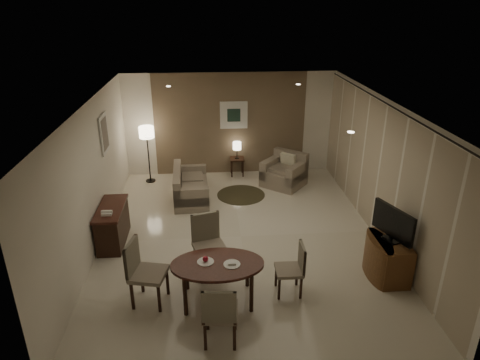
{
  "coord_description": "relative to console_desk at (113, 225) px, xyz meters",
  "views": [
    {
      "loc": [
        -0.61,
        -7.43,
        4.42
      ],
      "look_at": [
        0.0,
        0.2,
        1.15
      ],
      "focal_mm": 32.0,
      "sensor_mm": 36.0,
      "label": 1
    }
  ],
  "objects": [
    {
      "name": "room_shell",
      "position": [
        2.49,
        0.4,
        0.98
      ],
      "size": [
        5.5,
        7.0,
        2.7
      ],
      "color": "beige",
      "rests_on": "ground"
    },
    {
      "name": "taupe_accent",
      "position": [
        2.49,
        3.48,
        0.98
      ],
      "size": [
        3.96,
        0.03,
        2.7
      ],
      "primitive_type": "cube",
      "color": "#755F49",
      "rests_on": "wall_back"
    },
    {
      "name": "curtain_wall",
      "position": [
        5.17,
        0.0,
        0.95
      ],
      "size": [
        0.08,
        6.7,
        2.58
      ],
      "primitive_type": null,
      "color": "beige",
      "rests_on": "wall_right"
    },
    {
      "name": "curtain_rod",
      "position": [
        5.17,
        0.0,
        2.27
      ],
      "size": [
        0.03,
        6.8,
        0.03
      ],
      "primitive_type": "cylinder",
      "rotation": [
        1.57,
        0.0,
        0.0
      ],
      "color": "black",
      "rests_on": "wall_right"
    },
    {
      "name": "art_back_frame",
      "position": [
        2.59,
        3.46,
        1.23
      ],
      "size": [
        0.72,
        0.03,
        0.72
      ],
      "primitive_type": "cube",
      "color": "silver",
      "rests_on": "wall_back"
    },
    {
      "name": "art_back_canvas",
      "position": [
        2.59,
        3.44,
        1.23
      ],
      "size": [
        0.34,
        0.01,
        0.34
      ],
      "primitive_type": "cube",
      "color": "#1B3226",
      "rests_on": "wall_back"
    },
    {
      "name": "art_left_frame",
      "position": [
        -0.23,
        1.2,
        1.48
      ],
      "size": [
        0.03,
        0.6,
        0.8
      ],
      "primitive_type": "cube",
      "color": "silver",
      "rests_on": "wall_left"
    },
    {
      "name": "art_left_canvas",
      "position": [
        -0.21,
        1.2,
        1.48
      ],
      "size": [
        0.01,
        0.46,
        0.64
      ],
      "primitive_type": "cube",
      "color": "gray",
      "rests_on": "wall_left"
    },
    {
      "name": "downlight_nl",
      "position": [
        1.09,
        -1.8,
        2.31
      ],
      "size": [
        0.1,
        0.1,
        0.01
      ],
      "primitive_type": "cylinder",
      "color": "white",
      "rests_on": "ceiling"
    },
    {
      "name": "downlight_nr",
      "position": [
        3.89,
        -1.8,
        2.31
      ],
      "size": [
        0.1,
        0.1,
        0.01
      ],
      "primitive_type": "cylinder",
      "color": "white",
      "rests_on": "ceiling"
    },
    {
      "name": "downlight_fl",
      "position": [
        1.09,
        1.8,
        2.31
      ],
      "size": [
        0.1,
        0.1,
        0.01
      ],
      "primitive_type": "cylinder",
      "color": "white",
      "rests_on": "ceiling"
    },
    {
      "name": "downlight_fr",
      "position": [
        3.89,
        1.8,
        2.31
      ],
      "size": [
        0.1,
        0.1,
        0.01
      ],
      "primitive_type": "cylinder",
      "color": "white",
      "rests_on": "ceiling"
    },
    {
      "name": "console_desk",
      "position": [
        0.0,
        0.0,
        0.0
      ],
      "size": [
        0.48,
        1.2,
        0.75
      ],
      "primitive_type": null,
      "color": "#471F16",
      "rests_on": "floor"
    },
    {
      "name": "telephone",
      "position": [
        0.0,
        -0.3,
        0.43
      ],
      "size": [
        0.2,
        0.14,
        0.09
      ],
      "primitive_type": null,
      "color": "white",
      "rests_on": "console_desk"
    },
    {
      "name": "tv_cabinet",
      "position": [
        4.89,
        -1.5,
        -0.03
      ],
      "size": [
        0.48,
        0.9,
        0.7
      ],
      "primitive_type": null,
      "color": "brown",
      "rests_on": "floor"
    },
    {
      "name": "flat_tv",
      "position": [
        4.87,
        -1.5,
        0.65
      ],
      "size": [
        0.36,
        0.85,
        0.6
      ],
      "primitive_type": null,
      "rotation": [
        0.0,
        0.0,
        0.35
      ],
      "color": "black",
      "rests_on": "tv_cabinet"
    },
    {
      "name": "dining_table",
      "position": [
        1.97,
        -1.91,
        -0.04
      ],
      "size": [
        1.44,
        0.9,
        0.68
      ],
      "primitive_type": null,
      "color": "#471F16",
      "rests_on": "floor"
    },
    {
      "name": "chair_near",
      "position": [
        1.98,
        -2.77,
        0.12
      ],
      "size": [
        0.52,
        0.52,
        0.98
      ],
      "primitive_type": null,
      "rotation": [
        0.0,
        0.0,
        3.05
      ],
      "color": "gray",
      "rests_on": "floor"
    },
    {
      "name": "chair_far",
      "position": [
        1.86,
        -1.21,
        0.16
      ],
      "size": [
        0.64,
        0.64,
        1.06
      ],
      "primitive_type": null,
      "rotation": [
        0.0,
        0.0,
        0.28
      ],
      "color": "gray",
      "rests_on": "floor"
    },
    {
      "name": "chair_left",
      "position": [
        0.92,
        -1.87,
        0.16
      ],
      "size": [
        0.61,
        0.61,
        1.06
      ],
      "primitive_type": null,
      "rotation": [
        0.0,
        0.0,
        1.35
      ],
      "color": "gray",
      "rests_on": "floor"
    },
    {
      "name": "chair_right",
      "position": [
        3.11,
        -1.81,
        0.06
      ],
      "size": [
        0.43,
        0.43,
        0.87
      ],
      "primitive_type": null,
      "rotation": [
        0.0,
        0.0,
        -1.59
      ],
      "color": "gray",
      "rests_on": "floor"
    },
    {
      "name": "plate_a",
      "position": [
        1.79,
        -1.86,
        0.31
      ],
      "size": [
        0.26,
        0.26,
        0.02
      ],
      "primitive_type": "cylinder",
      "color": "white",
      "rests_on": "dining_table"
    },
    {
      "name": "plate_b",
      "position": [
        2.19,
        -1.96,
        0.31
      ],
      "size": [
        0.26,
        0.26,
        0.02
      ],
      "primitive_type": "cylinder",
      "color": "white",
      "rests_on": "dining_table"
    },
    {
      "name": "fruit_apple",
      "position": [
        1.79,
        -1.86,
        0.36
      ],
      "size": [
        0.09,
        0.09,
        0.09
      ],
      "primitive_type": "sphere",
      "color": "#AC1324",
      "rests_on": "plate_a"
    },
    {
      "name": "napkin",
      "position": [
        2.19,
        -1.96,
        0.33
      ],
      "size": [
        0.12,
        0.08,
        0.03
      ],
      "primitive_type": "cube",
      "color": "white",
      "rests_on": "plate_b"
    },
    {
      "name": "round_rug",
      "position": [
        2.66,
        1.96,
        -0.37
      ],
      "size": [
        1.16,
        1.16,
        0.01
      ],
      "primitive_type": "cylinder",
      "color": "#3F3C23",
      "rests_on": "floor"
    },
    {
      "name": "sofa",
      "position": [
        1.46,
        1.85,
        -0.01
      ],
      "size": [
        1.6,
        0.85,
        0.74
      ],
      "primitive_type": null,
      "rotation": [
        0.0,
        0.0,
        1.61
      ],
      "color": "gray",
      "rests_on": "floor"
    },
    {
      "name": "armchair",
      "position": [
        3.78,
        2.46,
        0.04
      ],
      "size": [
        1.28,
        1.27,
        0.83
      ],
      "primitive_type": null,
      "rotation": [
        0.0,
        0.0,
        -0.69
      ],
      "color": "gray",
      "rests_on": "floor"
    },
    {
      "name": "side_table",
      "position": [
        2.66,
        3.25,
        -0.14
      ],
      "size": [
        0.37,
        0.37,
        0.48
      ],
      "primitive_type": null,
      "color": "black",
      "rests_on": "floor"
    },
    {
      "name": "table_lamp",
      "position": [
        2.66,
        3.25,
        0.35
      ],
      "size": [
        0.22,
        0.22,
        0.5
      ],
      "primitive_type": null,
      "color": "#FFEAC1",
      "rests_on": "side_table"
    },
    {
      "name": "floor_lamp",
      "position": [
        0.37,
        3.0,
        0.36
      ],
      "size": [
        0.37,
        0.37,
        1.47
      ],
      "primitive_type": null,
      "color": "#FFE5B7",
      "rests_on": "floor"
    }
  ]
}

